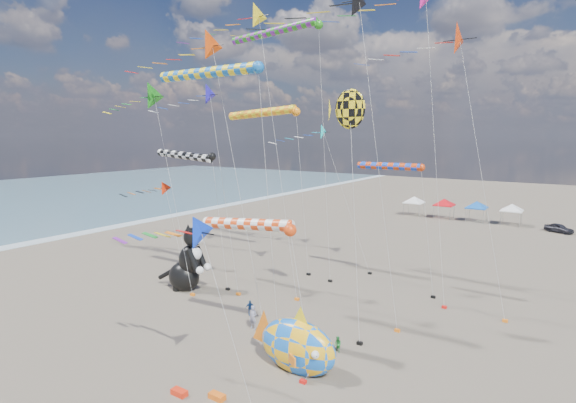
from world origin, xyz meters
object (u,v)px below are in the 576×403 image
(cat_inflatable, at_px, (186,256))
(child_green, at_px, (338,344))
(fish_inflatable, at_px, (297,346))
(child_blue, at_px, (250,308))
(person_adult, at_px, (253,317))
(parked_car, at_px, (559,228))

(cat_inflatable, bearing_deg, child_green, -19.19)
(fish_inflatable, distance_m, child_blue, 8.82)
(person_adult, distance_m, child_green, 6.58)
(child_green, bearing_deg, fish_inflatable, -87.44)
(fish_inflatable, height_order, person_adult, fish_inflatable)
(person_adult, bearing_deg, child_blue, 131.21)
(child_blue, bearing_deg, fish_inflatable, -88.80)
(person_adult, relative_size, child_green, 1.65)
(cat_inflatable, distance_m, child_green, 16.96)
(fish_inflatable, relative_size, parked_car, 1.78)
(cat_inflatable, distance_m, fish_inflatable, 16.79)
(parked_car, bearing_deg, cat_inflatable, 176.36)
(child_green, bearing_deg, cat_inflatable, -170.76)
(fish_inflatable, bearing_deg, person_adult, 151.65)
(person_adult, bearing_deg, child_green, 0.03)
(person_adult, xyz_separation_m, parked_car, (16.15, 48.89, -0.21))
(child_blue, distance_m, parked_car, 50.34)
(cat_inflatable, height_order, parked_car, cat_inflatable)
(person_adult, relative_size, parked_car, 0.45)
(cat_inflatable, height_order, person_adult, cat_inflatable)
(fish_inflatable, relative_size, child_green, 6.51)
(child_blue, bearing_deg, cat_inflatable, 115.21)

